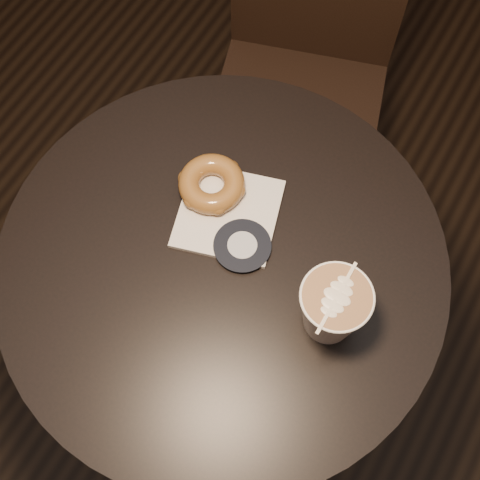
# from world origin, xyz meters

# --- Properties ---
(cafe_table) EXTENTS (0.70, 0.70, 0.75)m
(cafe_table) POSITION_xyz_m (0.00, 0.00, 0.55)
(cafe_table) COLOR black
(cafe_table) RESTS_ON ground
(chair) EXTENTS (0.47, 0.47, 0.94)m
(chair) POSITION_xyz_m (-0.14, 0.60, 0.53)
(chair) COLOR black
(chair) RESTS_ON ground
(pastry_bag) EXTENTS (0.19, 0.19, 0.01)m
(pastry_bag) POSITION_xyz_m (-0.03, 0.07, 0.75)
(pastry_bag) COLOR white
(pastry_bag) RESTS_ON cafe_table
(doughnut) EXTENTS (0.11, 0.11, 0.03)m
(doughnut) POSITION_xyz_m (-0.07, 0.10, 0.77)
(doughnut) COLOR brown
(doughnut) RESTS_ON pastry_bag
(latte_cup) EXTENTS (0.10, 0.10, 0.11)m
(latte_cup) POSITION_xyz_m (0.18, -0.01, 0.81)
(latte_cup) COLOR white
(latte_cup) RESTS_ON cafe_table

